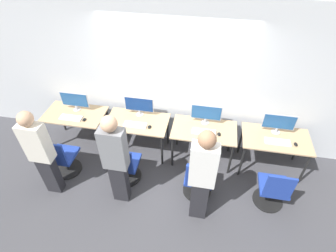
{
  "coord_description": "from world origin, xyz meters",
  "views": [
    {
      "loc": [
        0.61,
        -3.15,
        3.8
      ],
      "look_at": [
        0.0,
        0.13,
        0.89
      ],
      "focal_mm": 28.0,
      "sensor_mm": 36.0,
      "label": 1
    }
  ],
  "objects_px": {
    "person_right": "(202,175)",
    "mouse_far_right": "(296,144)",
    "person_left": "(116,159)",
    "keyboard_far_right": "(278,142)",
    "keyboard_right": "(204,132)",
    "person_far_left": "(40,152)",
    "monitor_left": "(139,105)",
    "office_chair_far_right": "(273,191)",
    "monitor_far_right": "(279,123)",
    "keyboard_far_left": "(71,118)",
    "mouse_right": "(219,134)",
    "monitor_right": "(206,113)",
    "office_chair_left": "(125,166)",
    "monitor_far_left": "(75,101)",
    "office_chair_right": "(198,181)",
    "keyboard_left": "(135,125)",
    "office_chair_far_left": "(63,159)",
    "mouse_left": "(149,127)",
    "mouse_far_left": "(84,120)"
  },
  "relations": [
    {
      "from": "person_right",
      "to": "mouse_far_right",
      "type": "xyz_separation_m",
      "value": [
        1.46,
        1.08,
        -0.21
      ]
    },
    {
      "from": "person_left",
      "to": "keyboard_far_right",
      "type": "xyz_separation_m",
      "value": [
        2.44,
        1.02,
        -0.21
      ]
    },
    {
      "from": "keyboard_right",
      "to": "person_right",
      "type": "relative_size",
      "value": 0.24
    },
    {
      "from": "person_far_left",
      "to": "monitor_left",
      "type": "bearing_deg",
      "value": 49.5
    },
    {
      "from": "office_chair_far_right",
      "to": "monitor_far_right",
      "type": "bearing_deg",
      "value": 86.91
    },
    {
      "from": "keyboard_far_left",
      "to": "mouse_right",
      "type": "height_order",
      "value": "mouse_right"
    },
    {
      "from": "monitor_right",
      "to": "keyboard_far_left",
      "type": "bearing_deg",
      "value": -172.5
    },
    {
      "from": "person_left",
      "to": "office_chair_left",
      "type": "bearing_deg",
      "value": 95.59
    },
    {
      "from": "monitor_right",
      "to": "mouse_far_right",
      "type": "bearing_deg",
      "value": -11.17
    },
    {
      "from": "person_far_left",
      "to": "keyboard_far_right",
      "type": "xyz_separation_m",
      "value": [
        3.61,
        1.06,
        -0.17
      ]
    },
    {
      "from": "person_far_left",
      "to": "monitor_right",
      "type": "bearing_deg",
      "value": 29.41
    },
    {
      "from": "monitor_far_left",
      "to": "office_chair_right",
      "type": "relative_size",
      "value": 0.62
    },
    {
      "from": "keyboard_left",
      "to": "office_chair_left",
      "type": "height_order",
      "value": "office_chair_left"
    },
    {
      "from": "office_chair_far_left",
      "to": "office_chair_far_right",
      "type": "bearing_deg",
      "value": -0.17
    },
    {
      "from": "keyboard_far_right",
      "to": "monitor_right",
      "type": "bearing_deg",
      "value": 166.87
    },
    {
      "from": "keyboard_far_left",
      "to": "office_chair_far_left",
      "type": "bearing_deg",
      "value": -84.5
    },
    {
      "from": "monitor_left",
      "to": "monitor_far_right",
      "type": "relative_size",
      "value": 1.0
    },
    {
      "from": "keyboard_left",
      "to": "mouse_far_right",
      "type": "xyz_separation_m",
      "value": [
        2.73,
        -0.0,
        0.01
      ]
    },
    {
      "from": "mouse_far_right",
      "to": "mouse_left",
      "type": "bearing_deg",
      "value": -179.67
    },
    {
      "from": "person_far_left",
      "to": "mouse_right",
      "type": "bearing_deg",
      "value": 21.95
    },
    {
      "from": "person_right",
      "to": "office_chair_right",
      "type": "bearing_deg",
      "value": 96.9
    },
    {
      "from": "mouse_far_left",
      "to": "office_chair_far_right",
      "type": "distance_m",
      "value": 3.43
    },
    {
      "from": "office_chair_right",
      "to": "mouse_far_right",
      "type": "distance_m",
      "value": 1.72
    },
    {
      "from": "office_chair_far_left",
      "to": "keyboard_left",
      "type": "relative_size",
      "value": 2.08
    },
    {
      "from": "monitor_far_right",
      "to": "monitor_left",
      "type": "bearing_deg",
      "value": 178.84
    },
    {
      "from": "mouse_far_left",
      "to": "person_right",
      "type": "distance_m",
      "value": 2.47
    },
    {
      "from": "mouse_left",
      "to": "monitor_far_right",
      "type": "bearing_deg",
      "value": 7.34
    },
    {
      "from": "office_chair_far_left",
      "to": "mouse_right",
      "type": "xyz_separation_m",
      "value": [
        2.64,
        0.7,
        0.41
      ]
    },
    {
      "from": "monitor_right",
      "to": "office_chair_far_left",
      "type": "bearing_deg",
      "value": -157.64
    },
    {
      "from": "keyboard_far_left",
      "to": "monitor_left",
      "type": "bearing_deg",
      "value": 15.56
    },
    {
      "from": "office_chair_far_left",
      "to": "office_chair_far_right",
      "type": "height_order",
      "value": "same"
    },
    {
      "from": "mouse_left",
      "to": "office_chair_right",
      "type": "relative_size",
      "value": 0.1
    },
    {
      "from": "keyboard_far_left",
      "to": "keyboard_far_right",
      "type": "distance_m",
      "value": 3.67
    },
    {
      "from": "person_right",
      "to": "keyboard_right",
      "type": "bearing_deg",
      "value": 92.38
    },
    {
      "from": "mouse_far_left",
      "to": "mouse_right",
      "type": "bearing_deg",
      "value": 1.24
    },
    {
      "from": "mouse_left",
      "to": "office_chair_left",
      "type": "height_order",
      "value": "office_chair_left"
    },
    {
      "from": "person_far_left",
      "to": "mouse_far_right",
      "type": "height_order",
      "value": "person_far_left"
    },
    {
      "from": "mouse_left",
      "to": "mouse_right",
      "type": "relative_size",
      "value": 1.0
    },
    {
      "from": "monitor_right",
      "to": "office_chair_far_right",
      "type": "xyz_separation_m",
      "value": [
        1.17,
        -0.99,
        -0.6
      ]
    },
    {
      "from": "monitor_far_right",
      "to": "keyboard_far_left",
      "type": "bearing_deg",
      "value": -175.46
    },
    {
      "from": "keyboard_far_left",
      "to": "monitor_far_right",
      "type": "relative_size",
      "value": 0.78
    },
    {
      "from": "office_chair_left",
      "to": "monitor_far_left",
      "type": "bearing_deg",
      "value": 143.69
    },
    {
      "from": "person_right",
      "to": "office_chair_left",
      "type": "bearing_deg",
      "value": 161.01
    },
    {
      "from": "mouse_far_left",
      "to": "person_far_left",
      "type": "height_order",
      "value": "person_far_left"
    },
    {
      "from": "office_chair_left",
      "to": "person_far_left",
      "type": "bearing_deg",
      "value": -160.11
    },
    {
      "from": "person_left",
      "to": "monitor_right",
      "type": "xyz_separation_m",
      "value": [
        1.21,
        1.3,
        -0.0
      ]
    },
    {
      "from": "mouse_left",
      "to": "keyboard_far_right",
      "type": "xyz_separation_m",
      "value": [
        2.18,
        0.03,
        -0.01
      ]
    },
    {
      "from": "monitor_left",
      "to": "person_left",
      "type": "bearing_deg",
      "value": -89.63
    },
    {
      "from": "mouse_right",
      "to": "person_right",
      "type": "xyz_separation_m",
      "value": [
        -0.21,
        -1.1,
        0.21
      ]
    },
    {
      "from": "keyboard_far_right",
      "to": "monitor_far_left",
      "type": "bearing_deg",
      "value": 176.43
    }
  ]
}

